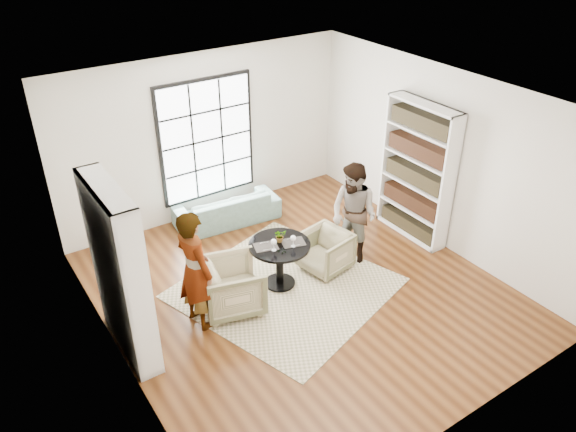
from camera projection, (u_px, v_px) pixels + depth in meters
ground at (302, 291)px, 8.57m from camera, size 6.00×6.00×0.00m
room_shell at (282, 205)px, 8.32m from camera, size 6.00×6.01×6.00m
rug at (285, 288)px, 8.62m from camera, size 3.49×3.49×0.01m
pedestal_table at (280, 255)px, 8.44m from camera, size 0.93×0.93×0.74m
sofa at (227, 208)px, 10.21m from camera, size 1.95×0.91×0.55m
armchair_left at (233, 286)px, 8.04m from camera, size 1.04×1.03×0.78m
armchair_right at (325, 251)px, 8.91m from camera, size 0.84×0.82×0.66m
person_left at (195, 270)px, 7.52m from camera, size 0.53×0.71×1.79m
person_right at (354, 214)px, 8.91m from camera, size 0.81×0.94×1.69m
placemat_left at (266, 246)px, 8.28m from camera, size 0.40×0.35×0.01m
placemat_right at (293, 242)px, 8.37m from camera, size 0.40×0.35×0.01m
cutlery_left at (266, 246)px, 8.27m from camera, size 0.20×0.25×0.01m
cutlery_right at (293, 242)px, 8.37m from camera, size 0.20×0.25×0.01m
wine_glass_left at (274, 242)px, 8.13m from camera, size 0.09×0.09×0.19m
wine_glass_right at (293, 239)px, 8.21m from camera, size 0.09×0.09×0.19m
flower_centerpiece at (280, 236)px, 8.36m from camera, size 0.18×0.16×0.20m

